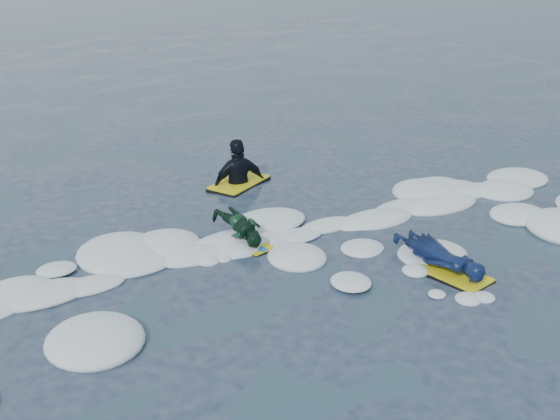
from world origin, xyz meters
The scene contains 5 objects.
ground centered at (0.00, 0.00, 0.00)m, with size 120.00×120.00×0.00m, color #192D3D.
foam_band centered at (0.00, 1.03, 0.00)m, with size 12.00×3.10×0.30m, color white, non-canonical shape.
prone_woman_unit centered at (2.40, -0.31, 0.19)m, with size 0.73×1.53×0.37m.
prone_child_unit centered at (0.50, 1.72, 0.21)m, with size 0.57×1.14×0.41m.
waiting_rider_unit centered at (1.43, 3.78, 0.00)m, with size 1.29×1.09×1.69m.
Camera 1 is at (-3.40, -6.46, 4.32)m, focal length 45.00 mm.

